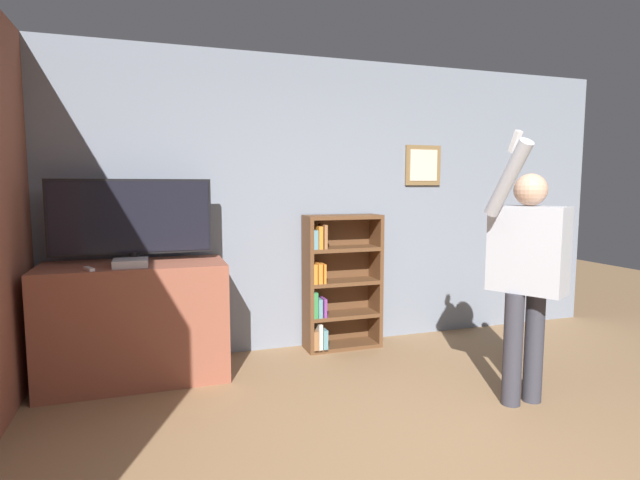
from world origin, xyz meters
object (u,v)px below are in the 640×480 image
Objects in this scene: bookshelf at (336,284)px; person at (528,265)px; television at (132,219)px; game_console at (131,263)px.

person reaches higher than bookshelf.
television is 2.97m from person.
television is at bearing -147.42° from person.
bookshelf is 0.67× the size of person.
television is 4.94× the size of game_console.
bookshelf is (1.77, 0.14, -0.66)m from television.
game_console is at bearing -92.78° from television.
game_console is at bearing -167.78° from bookshelf.
person is at bearing -62.28° from bookshelf.
television is at bearing 87.22° from game_console.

